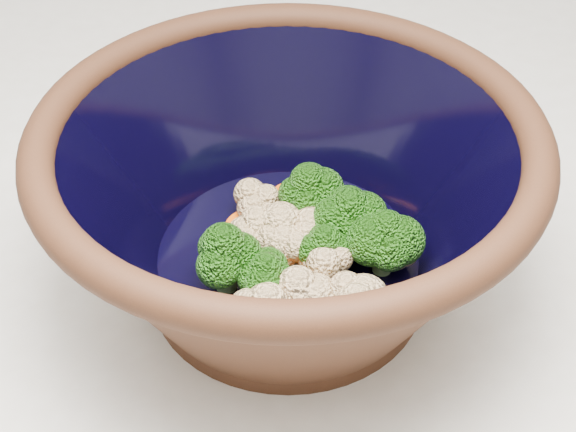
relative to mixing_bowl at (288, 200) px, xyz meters
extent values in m
cylinder|color=black|center=(0.00, 0.00, -0.07)|extent=(0.20, 0.20, 0.01)
torus|color=black|center=(0.00, 0.00, 0.05)|extent=(0.33, 0.33, 0.02)
cylinder|color=black|center=(0.00, 0.00, -0.05)|extent=(0.19, 0.19, 0.00)
cylinder|color=#608442|center=(0.07, -0.01, -0.04)|extent=(0.01, 0.01, 0.02)
ellipsoid|color=#286A14|center=(0.07, -0.01, -0.02)|extent=(0.04, 0.04, 0.03)
cylinder|color=#608442|center=(0.02, -0.02, -0.04)|extent=(0.01, 0.01, 0.02)
ellipsoid|color=#286A14|center=(0.02, -0.02, -0.02)|extent=(0.04, 0.04, 0.03)
cylinder|color=#608442|center=(0.04, 0.00, -0.04)|extent=(0.01, 0.01, 0.02)
ellipsoid|color=#286A14|center=(0.04, 0.00, -0.01)|extent=(0.05, 0.05, 0.04)
cylinder|color=#608442|center=(0.01, 0.03, -0.04)|extent=(0.01, 0.01, 0.02)
ellipsoid|color=#286A14|center=(0.01, 0.03, -0.01)|extent=(0.04, 0.04, 0.04)
cylinder|color=#608442|center=(0.06, -0.02, -0.04)|extent=(0.01, 0.01, 0.02)
ellipsoid|color=#286A14|center=(0.06, -0.02, -0.01)|extent=(0.04, 0.04, 0.04)
cylinder|color=#608442|center=(-0.04, -0.03, -0.04)|extent=(0.01, 0.01, 0.02)
ellipsoid|color=#286A14|center=(-0.04, -0.03, -0.01)|extent=(0.05, 0.05, 0.04)
cylinder|color=#608442|center=(-0.01, -0.05, -0.04)|extent=(0.01, 0.01, 0.02)
ellipsoid|color=#286A14|center=(-0.01, -0.05, -0.02)|extent=(0.04, 0.04, 0.03)
sphere|color=beige|center=(-0.01, 0.00, -0.03)|extent=(0.03, 0.03, 0.03)
sphere|color=beige|center=(-0.02, -0.07, -0.03)|extent=(0.03, 0.03, 0.03)
sphere|color=beige|center=(-0.03, 0.00, -0.03)|extent=(0.03, 0.03, 0.03)
sphere|color=beige|center=(0.00, -0.01, -0.03)|extent=(0.03, 0.03, 0.03)
sphere|color=beige|center=(-0.01, 0.00, -0.03)|extent=(0.03, 0.03, 0.03)
sphere|color=beige|center=(0.07, -0.01, -0.03)|extent=(0.03, 0.03, 0.03)
sphere|color=beige|center=(0.02, -0.06, -0.03)|extent=(0.03, 0.03, 0.03)
sphere|color=beige|center=(-0.02, 0.03, -0.03)|extent=(0.03, 0.03, 0.03)
sphere|color=beige|center=(0.02, -0.02, -0.03)|extent=(0.03, 0.03, 0.03)
sphere|color=beige|center=(0.03, 0.00, -0.03)|extent=(0.03, 0.03, 0.03)
sphere|color=beige|center=(0.05, -0.06, -0.03)|extent=(0.03, 0.03, 0.03)
sphere|color=beige|center=(0.00, 0.00, -0.03)|extent=(0.03, 0.03, 0.03)
cylinder|color=#F55F0A|center=(-0.04, 0.00, -0.04)|extent=(0.03, 0.03, 0.01)
cylinder|color=#F55F0A|center=(0.00, 0.06, -0.04)|extent=(0.03, 0.03, 0.01)
cylinder|color=#F55F0A|center=(0.00, 0.00, -0.04)|extent=(0.03, 0.03, 0.01)
cylinder|color=#F55F0A|center=(0.00, -0.04, -0.04)|extent=(0.03, 0.03, 0.01)
cylinder|color=#F55F0A|center=(-0.01, -0.01, -0.04)|extent=(0.03, 0.03, 0.01)
cylinder|color=#F55F0A|center=(-0.03, 0.02, -0.04)|extent=(0.03, 0.03, 0.01)
camera|label=1|loc=(0.00, -0.41, 0.35)|focal=50.00mm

